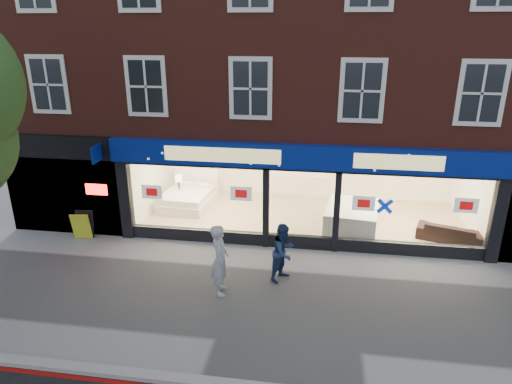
% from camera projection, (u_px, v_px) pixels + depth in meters
% --- Properties ---
extents(ground, '(120.00, 120.00, 0.00)m').
position_uv_depth(ground, '(292.00, 304.00, 11.20)').
color(ground, gray).
rests_on(ground, ground).
extents(showroom_floor, '(11.00, 4.50, 0.10)m').
position_uv_depth(showroom_floor, '(303.00, 218.00, 16.05)').
color(showroom_floor, tan).
rests_on(showroom_floor, ground).
extents(building, '(19.00, 8.26, 10.30)m').
position_uv_depth(building, '(313.00, 17.00, 15.31)').
color(building, maroon).
rests_on(building, ground).
extents(display_bed, '(1.86, 2.20, 1.17)m').
position_uv_depth(display_bed, '(188.00, 197.00, 16.89)').
color(display_bed, white).
rests_on(display_bed, showroom_floor).
extents(bedside_table, '(0.48, 0.48, 0.55)m').
position_uv_depth(bedside_table, '(180.00, 197.00, 17.10)').
color(bedside_table, brown).
rests_on(bedside_table, showroom_floor).
extents(mattress_stack, '(1.87, 2.24, 0.80)m').
position_uv_depth(mattress_stack, '(352.00, 218.00, 14.91)').
color(mattress_stack, silver).
rests_on(mattress_stack, showroom_floor).
extents(sofa, '(2.06, 1.32, 0.56)m').
position_uv_depth(sofa, '(450.00, 232.00, 14.20)').
color(sofa, black).
rests_on(sofa, showroom_floor).
extents(a_board, '(0.64, 0.45, 0.91)m').
position_uv_depth(a_board, '(83.00, 225.00, 14.50)').
color(a_board, gold).
rests_on(a_board, ground).
extents(pedestrian_grey, '(0.57, 0.75, 1.87)m').
position_uv_depth(pedestrian_grey, '(220.00, 260.00, 11.39)').
color(pedestrian_grey, '#A1A3A9').
rests_on(pedestrian_grey, ground).
extents(pedestrian_blue, '(0.92, 0.98, 1.60)m').
position_uv_depth(pedestrian_blue, '(284.00, 252.00, 12.06)').
color(pedestrian_blue, navy).
rests_on(pedestrian_blue, ground).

